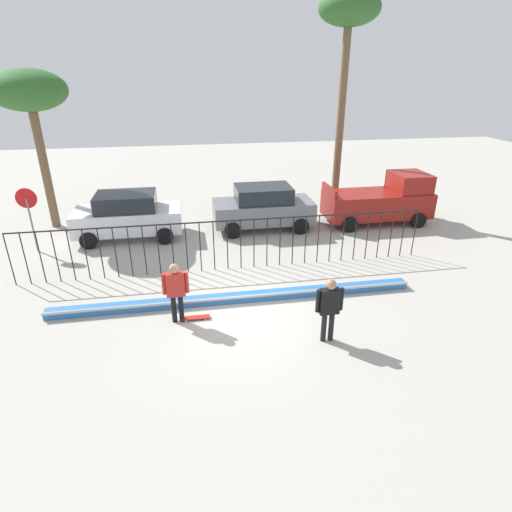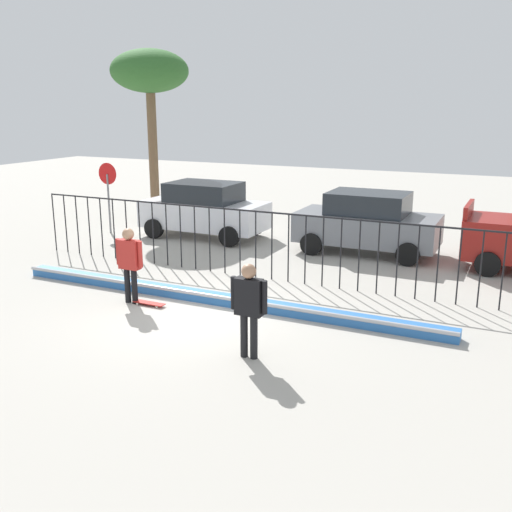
{
  "view_description": "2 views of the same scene",
  "coord_description": "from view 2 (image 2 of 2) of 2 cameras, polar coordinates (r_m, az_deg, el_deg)",
  "views": [
    {
      "loc": [
        -1.29,
        -10.0,
        6.48
      ],
      "look_at": [
        0.71,
        1.56,
        1.19
      ],
      "focal_mm": 29.22,
      "sensor_mm": 36.0,
      "label": 1
    },
    {
      "loc": [
        6.43,
        -10.35,
        4.53
      ],
      "look_at": [
        0.81,
        1.55,
        1.08
      ],
      "focal_mm": 41.09,
      "sensor_mm": 36.0,
      "label": 2
    }
  ],
  "objects": [
    {
      "name": "ground_plane",
      "position": [
        13.0,
        -6.18,
        -5.79
      ],
      "size": [
        60.0,
        60.0,
        0.0
      ],
      "primitive_type": "plane",
      "color": "#ADA89E"
    },
    {
      "name": "bowl_coping_ledge",
      "position": [
        13.73,
        -4.13,
        -4.08
      ],
      "size": [
        11.0,
        0.4,
        0.27
      ],
      "color": "#2D6BB7",
      "rests_on": "ground"
    },
    {
      "name": "perimeter_fence",
      "position": [
        15.42,
        -0.03,
        1.89
      ],
      "size": [
        14.04,
        0.04,
        1.81
      ],
      "color": "black",
      "rests_on": "ground"
    },
    {
      "name": "skateboarder",
      "position": [
        13.74,
        -12.22,
        -0.25
      ],
      "size": [
        0.72,
        0.27,
        1.78
      ],
      "rotation": [
        0.0,
        0.0,
        0.59
      ],
      "color": "black",
      "rests_on": "ground"
    },
    {
      "name": "skateboard",
      "position": [
        13.76,
        -10.38,
        -4.52
      ],
      "size": [
        0.8,
        0.2,
        0.07
      ],
      "rotation": [
        0.0,
        0.0,
        -0.26
      ],
      "color": "#A51E19",
      "rests_on": "ground"
    },
    {
      "name": "camera_operator",
      "position": [
        10.52,
        -0.7,
        -4.52
      ],
      "size": [
        0.72,
        0.27,
        1.78
      ],
      "rotation": [
        0.0,
        0.0,
        2.57
      ],
      "color": "black",
      "rests_on": "ground"
    },
    {
      "name": "parked_car_white",
      "position": [
        20.36,
        -5.05,
        4.56
      ],
      "size": [
        4.3,
        2.12,
        1.9
      ],
      "rotation": [
        0.0,
        0.0,
        -0.04
      ],
      "color": "silver",
      "rests_on": "ground"
    },
    {
      "name": "parked_car_gray",
      "position": [
        18.35,
        10.79,
        3.24
      ],
      "size": [
        4.3,
        2.12,
        1.9
      ],
      "rotation": [
        0.0,
        0.0,
        -0.07
      ],
      "color": "slate",
      "rests_on": "ground"
    },
    {
      "name": "stop_sign",
      "position": [
        21.48,
        -14.2,
        6.44
      ],
      "size": [
        0.76,
        0.07,
        2.5
      ],
      "color": "slate",
      "rests_on": "ground"
    },
    {
      "name": "palm_tree_short",
      "position": [
        23.59,
        -10.3,
        16.98
      ],
      "size": [
        2.96,
        2.96,
        6.52
      ],
      "color": "brown",
      "rests_on": "ground"
    }
  ]
}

